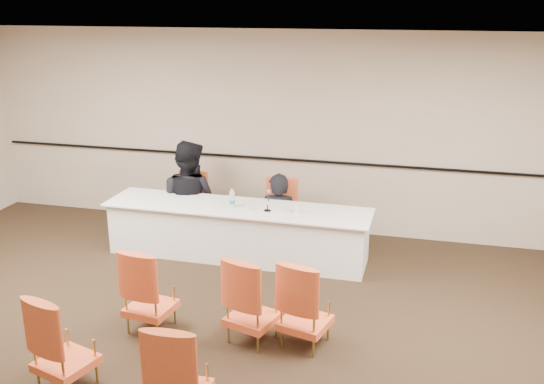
{
  "coord_description": "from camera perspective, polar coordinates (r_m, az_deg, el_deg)",
  "views": [
    {
      "loc": [
        1.86,
        -4.65,
        3.4
      ],
      "look_at": [
        -0.01,
        2.6,
        1.01
      ],
      "focal_mm": 40.0,
      "sensor_mm": 36.0,
      "label": 1
    }
  ],
  "objects": [
    {
      "name": "panelist_second_chair",
      "position": [
        9.07,
        -7.82,
        -1.28
      ],
      "size": [
        0.51,
        0.51,
        0.95
      ],
      "primitive_type": null,
      "rotation": [
        0.0,
        0.0,
        -0.01
      ],
      "color": "#E34F28",
      "rests_on": "ground"
    },
    {
      "name": "ceiling",
      "position": [
        5.02,
        -7.53,
        12.98
      ],
      "size": [
        10.0,
        10.0,
        0.0
      ],
      "primitive_type": "plane",
      "rotation": [
        3.14,
        0.0,
        0.0
      ],
      "color": "white",
      "rests_on": "ground"
    },
    {
      "name": "panelist_main_chair",
      "position": [
        8.65,
        0.6,
        -2.06
      ],
      "size": [
        0.51,
        0.51,
        0.95
      ],
      "primitive_type": null,
      "rotation": [
        0.0,
        0.0,
        -0.01
      ],
      "color": "#E34F28",
      "rests_on": "ground"
    },
    {
      "name": "wall_back",
      "position": [
        9.05,
        2.27,
        5.56
      ],
      "size": [
        10.0,
        0.04,
        3.0
      ],
      "primitive_type": "cube",
      "color": "beige",
      "rests_on": "ground"
    },
    {
      "name": "panel_table",
      "position": [
        8.32,
        -3.29,
        -3.74
      ],
      "size": [
        3.65,
        0.89,
        0.73
      ],
      "primitive_type": null,
      "rotation": [
        0.0,
        0.0,
        -0.01
      ],
      "color": "white",
      "rests_on": "ground"
    },
    {
      "name": "aud_chair_back_left",
      "position": [
        5.9,
        -19.0,
        -13.12
      ],
      "size": [
        0.62,
        0.62,
        0.95
      ],
      "primitive_type": null,
      "rotation": [
        0.0,
        0.0,
        -0.29
      ],
      "color": "#E34F28",
      "rests_on": "ground"
    },
    {
      "name": "aud_chair_front_left",
      "position": [
        6.62,
        -11.43,
        -8.91
      ],
      "size": [
        0.56,
        0.56,
        0.95
      ],
      "primitive_type": null,
      "rotation": [
        0.0,
        0.0,
        -0.13
      ],
      "color": "#E34F28",
      "rests_on": "ground"
    },
    {
      "name": "aud_chair_back_mid",
      "position": [
        5.26,
        -8.73,
        -16.3
      ],
      "size": [
        0.52,
        0.52,
        0.95
      ],
      "primitive_type": null,
      "rotation": [
        0.0,
        0.0,
        0.04
      ],
      "color": "#E34F28",
      "rests_on": "ground"
    },
    {
      "name": "aud_chair_front_right",
      "position": [
        6.22,
        3.18,
        -10.36
      ],
      "size": [
        0.61,
        0.61,
        0.95
      ],
      "primitive_type": null,
      "rotation": [
        0.0,
        0.0,
        -0.25
      ],
      "color": "#E34F28",
      "rests_on": "ground"
    },
    {
      "name": "panelist_second",
      "position": [
        9.06,
        -7.82,
        -1.11
      ],
      "size": [
        1.06,
        0.9,
        1.92
      ],
      "primitive_type": "imported",
      "rotation": [
        0.0,
        0.0,
        2.94
      ],
      "color": "black",
      "rests_on": "ground"
    },
    {
      "name": "papers",
      "position": [
        7.99,
        0.07,
        -1.83
      ],
      "size": [
        0.33,
        0.26,
        0.0
      ],
      "primitive_type": "cube",
      "rotation": [
        0.0,
        0.0,
        0.13
      ],
      "color": "white",
      "rests_on": "panel_table"
    },
    {
      "name": "water_bottle",
      "position": [
        8.14,
        -3.78,
        -0.57
      ],
      "size": [
        0.1,
        0.1,
        0.25
      ],
      "primitive_type": null,
      "rotation": [
        0.0,
        0.0,
        0.39
      ],
      "color": "teal",
      "rests_on": "panel_table"
    },
    {
      "name": "coffee_cup",
      "position": [
        7.9,
        2.29,
        -1.63
      ],
      "size": [
        0.08,
        0.08,
        0.12
      ],
      "primitive_type": "cylinder",
      "rotation": [
        0.0,
        0.0,
        0.04
      ],
      "color": "white",
      "rests_on": "panel_table"
    },
    {
      "name": "aud_chair_front_mid",
      "position": [
        6.29,
        -1.88,
        -10.01
      ],
      "size": [
        0.62,
        0.62,
        0.95
      ],
      "primitive_type": null,
      "rotation": [
        0.0,
        0.0,
        -0.29
      ],
      "color": "#E34F28",
      "rests_on": "ground"
    },
    {
      "name": "panelist_main",
      "position": [
        8.73,
        0.59,
        -3.34
      ],
      "size": [
        0.62,
        0.44,
        1.62
      ],
      "primitive_type": "imported",
      "rotation": [
        0.0,
        0.0,
        3.22
      ],
      "color": "black",
      "rests_on": "ground"
    },
    {
      "name": "wall_rail",
      "position": [
        9.1,
        2.19,
        3.05
      ],
      "size": [
        9.8,
        0.04,
        0.03
      ],
      "primitive_type": "cube",
      "color": "black",
      "rests_on": "wall_back"
    },
    {
      "name": "microphone",
      "position": [
        7.95,
        -0.43,
        -0.94
      ],
      "size": [
        0.12,
        0.2,
        0.26
      ],
      "primitive_type": null,
      "rotation": [
        0.0,
        0.0,
        0.14
      ],
      "color": "black",
      "rests_on": "panel_table"
    },
    {
      "name": "floor",
      "position": [
        6.05,
        -6.35,
        -16.62
      ],
      "size": [
        10.0,
        10.0,
        0.0
      ],
      "primitive_type": "plane",
      "color": "black",
      "rests_on": "ground"
    },
    {
      "name": "drinking_glass",
      "position": [
        8.03,
        -2.33,
        -1.36
      ],
      "size": [
        0.08,
        0.08,
        0.1
      ],
      "primitive_type": "cylinder",
      "rotation": [
        0.0,
        0.0,
        -0.41
      ],
      "color": "white",
      "rests_on": "panel_table"
    }
  ]
}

